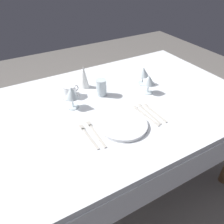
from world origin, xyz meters
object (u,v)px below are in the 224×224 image
object	(u,v)px
fork_outer	(95,133)
wine_glass_centre	(143,72)
dinner_plate	(123,125)
wine_glass_left	(72,94)
spoon_soup	(142,113)
coffee_cup_left	(70,90)
drink_tumbler	(101,88)
napkin_folded	(84,77)
wine_glass_right	(149,80)
fork_inner	(88,135)
spoon_tea	(152,110)
spoon_dessert	(146,111)

from	to	relation	value
fork_outer	wine_glass_centre	size ratio (longest dim) A/B	1.81
dinner_plate	wine_glass_left	distance (m)	0.36
spoon_soup	coffee_cup_left	xyz separation A→B (m)	(-0.29, 0.39, 0.04)
fork_outer	drink_tumbler	bearing A→B (deg)	57.14
napkin_folded	fork_outer	bearing A→B (deg)	-108.01
dinner_plate	wine_glass_centre	xyz separation A→B (m)	(0.37, 0.34, 0.08)
wine_glass_right	drink_tumbler	bearing A→B (deg)	155.71
fork_outer	fork_inner	world-z (taller)	same
spoon_soup	wine_glass_right	xyz separation A→B (m)	(0.17, 0.18, 0.09)
fork_outer	napkin_folded	distance (m)	0.50
fork_outer	spoon_tea	distance (m)	0.38
dinner_plate	fork_inner	distance (m)	0.20
dinner_plate	fork_outer	size ratio (longest dim) A/B	1.16
spoon_dessert	coffee_cup_left	bearing A→B (deg)	130.21
wine_glass_left	wine_glass_right	bearing A→B (deg)	-9.69
wine_glass_centre	napkin_folded	world-z (taller)	napkin_folded
fork_inner	drink_tumbler	bearing A→B (deg)	52.14
dinner_plate	wine_glass_left	size ratio (longest dim) A/B	1.89
spoon_dessert	wine_glass_right	world-z (taller)	wine_glass_right
spoon_soup	coffee_cup_left	size ratio (longest dim) A/B	2.17
spoon_tea	wine_glass_right	size ratio (longest dim) A/B	1.69
dinner_plate	wine_glass_centre	distance (m)	0.51
fork_outer	spoon_dessert	world-z (taller)	spoon_dessert
spoon_tea	napkin_folded	bearing A→B (deg)	116.38
spoon_soup	spoon_dessert	distance (m)	0.03
fork_inner	spoon_tea	xyz separation A→B (m)	(0.42, 0.01, -0.00)
spoon_soup	wine_glass_centre	distance (m)	0.37
dinner_plate	spoon_dessert	world-z (taller)	dinner_plate
fork_inner	napkin_folded	xyz separation A→B (m)	(0.20, 0.47, 0.08)
wine_glass_centre	drink_tumbler	xyz separation A→B (m)	(-0.32, 0.01, -0.03)
spoon_dessert	napkin_folded	xyz separation A→B (m)	(-0.19, 0.45, 0.08)
coffee_cup_left	wine_glass_right	size ratio (longest dim) A/B	0.84
fork_inner	coffee_cup_left	xyz separation A→B (m)	(0.07, 0.41, 0.04)
spoon_tea	dinner_plate	bearing A→B (deg)	-170.28
coffee_cup_left	napkin_folded	bearing A→B (deg)	25.84
dinner_plate	spoon_soup	size ratio (longest dim) A/B	1.15
coffee_cup_left	fork_inner	bearing A→B (deg)	-99.13
fork_inner	spoon_tea	world-z (taller)	spoon_tea
dinner_plate	spoon_dessert	xyz separation A→B (m)	(0.19, 0.05, -0.01)
spoon_dessert	drink_tumbler	size ratio (longest dim) A/B	2.10
coffee_cup_left	napkin_folded	xyz separation A→B (m)	(0.13, 0.06, 0.04)
coffee_cup_left	wine_glass_right	world-z (taller)	wine_glass_right
dinner_plate	wine_glass_right	distance (m)	0.40
dinner_plate	wine_glass_centre	world-z (taller)	wine_glass_centre
spoon_tea	coffee_cup_left	size ratio (longest dim) A/B	2.02
wine_glass_centre	wine_glass_right	xyz separation A→B (m)	(-0.04, -0.12, 0.00)
spoon_tea	wine_glass_left	world-z (taller)	wine_glass_left
dinner_plate	spoon_soup	distance (m)	0.17
napkin_folded	dinner_plate	bearing A→B (deg)	-89.69
napkin_folded	wine_glass_left	bearing A→B (deg)	-130.35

